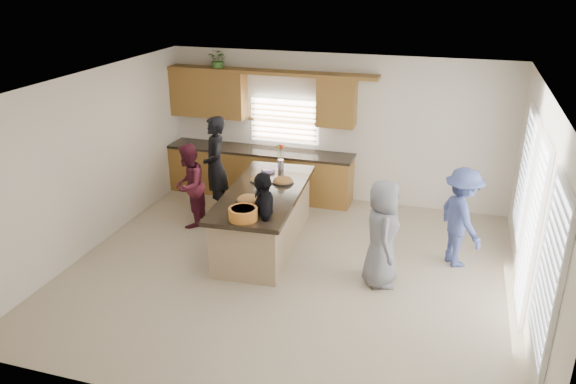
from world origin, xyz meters
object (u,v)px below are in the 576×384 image
(salad_bowl, at_px, (243,213))
(woman_left_back, at_px, (216,167))
(woman_left_front, at_px, (264,222))
(woman_right_back, at_px, (461,217))
(island, at_px, (264,219))
(woman_right_front, at_px, (382,234))
(woman_left_mid, at_px, (189,185))

(salad_bowl, relative_size, woman_left_back, 0.22)
(woman_left_front, height_order, woman_right_back, woman_left_front)
(island, relative_size, salad_bowl, 6.79)
(island, distance_m, woman_left_front, 0.86)
(woman_left_front, xyz_separation_m, woman_right_back, (2.76, 1.01, -0.00))
(woman_left_front, relative_size, woman_right_front, 0.99)
(woman_right_front, bearing_deg, woman_left_back, 50.49)
(island, relative_size, woman_left_mid, 1.88)
(woman_right_back, bearing_deg, woman_left_mid, 59.07)
(woman_left_back, xyz_separation_m, woman_left_mid, (-0.25, -0.58, -0.18))
(woman_left_mid, xyz_separation_m, woman_left_front, (1.75, -1.09, 0.04))
(salad_bowl, xyz_separation_m, woman_right_back, (2.94, 1.36, -0.27))
(island, height_order, woman_right_front, woman_right_front)
(woman_left_mid, height_order, woman_left_front, woman_left_front)
(woman_right_back, relative_size, woman_right_front, 0.98)
(island, height_order, salad_bowl, salad_bowl)
(salad_bowl, bearing_deg, woman_left_back, 123.12)
(woman_left_back, bearing_deg, island, 23.81)
(island, height_order, woman_left_mid, woman_left_mid)
(island, height_order, woman_right_back, woman_right_back)
(woman_left_front, bearing_deg, salad_bowl, -48.39)
(woman_left_back, bearing_deg, woman_right_back, 51.59)
(island, xyz_separation_m, woman_right_back, (3.02, 0.26, 0.32))
(woman_left_back, distance_m, woman_left_mid, 0.66)
(island, distance_m, woman_right_back, 3.05)
(woman_left_back, relative_size, woman_left_front, 1.18)
(salad_bowl, distance_m, woman_left_mid, 2.16)
(salad_bowl, distance_m, woman_left_front, 0.48)
(woman_left_mid, relative_size, woman_right_front, 0.94)
(woman_left_front, xyz_separation_m, woman_right_front, (1.72, 0.10, 0.01))
(salad_bowl, height_order, woman_left_back, woman_left_back)
(salad_bowl, distance_m, woman_right_back, 3.26)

